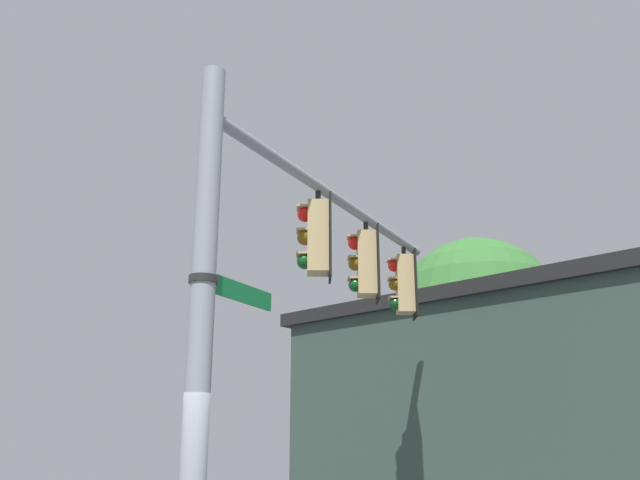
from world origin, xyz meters
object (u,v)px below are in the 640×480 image
traffic_light_nearest_pole (317,237)px  traffic_light_mid_inner (365,264)px  street_name_sign (224,287)px  traffic_light_mid_outer (404,284)px

traffic_light_nearest_pole → traffic_light_mid_inner: size_ratio=1.00×
traffic_light_nearest_pole → street_name_sign: (-1.83, 1.05, -1.17)m
traffic_light_mid_outer → street_name_sign: size_ratio=1.02×
traffic_light_nearest_pole → traffic_light_mid_outer: bearing=-30.3°
traffic_light_nearest_pole → traffic_light_mid_inner: same height
traffic_light_mid_outer → street_name_sign: traffic_light_mid_outer is taller
traffic_light_nearest_pole → traffic_light_mid_inner: 1.59m
traffic_light_mid_inner → traffic_light_mid_outer: size_ratio=1.00×
traffic_light_mid_inner → traffic_light_mid_outer: (1.37, -0.80, 0.00)m
street_name_sign → traffic_light_mid_inner: bearing=-30.0°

